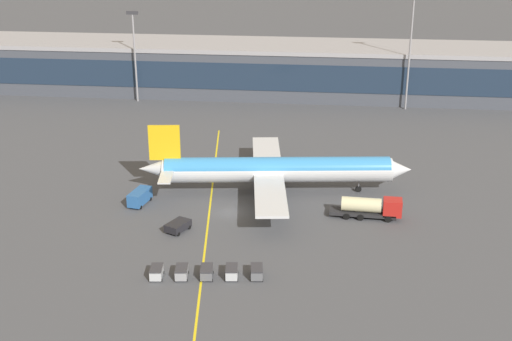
{
  "coord_description": "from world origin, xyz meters",
  "views": [
    {
      "loc": [
        14.93,
        -94.95,
        43.72
      ],
      "look_at": [
        3.32,
        6.95,
        4.5
      ],
      "focal_mm": 47.44,
      "sensor_mm": 36.0,
      "label": 1
    }
  ],
  "objects_px": {
    "crew_van": "(140,196)",
    "baggage_cart_4": "(257,272)",
    "pushback_tug": "(178,226)",
    "baggage_cart_0": "(157,272)",
    "baggage_cart_1": "(182,272)",
    "fuel_tanker": "(371,207)",
    "baggage_cart_2": "(207,272)",
    "main_airliner": "(276,170)",
    "baggage_cart_3": "(232,272)"
  },
  "relations": [
    {
      "from": "baggage_cart_3",
      "to": "main_airliner",
      "type": "bearing_deg",
      "value": 83.8
    },
    {
      "from": "baggage_cart_0",
      "to": "baggage_cart_3",
      "type": "xyz_separation_m",
      "value": [
        9.53,
        1.15,
        0.0
      ]
    },
    {
      "from": "pushback_tug",
      "to": "baggage_cart_2",
      "type": "relative_size",
      "value": 1.57
    },
    {
      "from": "baggage_cart_3",
      "to": "pushback_tug",
      "type": "bearing_deg",
      "value": 128.36
    },
    {
      "from": "crew_van",
      "to": "baggage_cart_4",
      "type": "height_order",
      "value": "crew_van"
    },
    {
      "from": "baggage_cart_0",
      "to": "baggage_cart_1",
      "type": "bearing_deg",
      "value": 6.86
    },
    {
      "from": "main_airliner",
      "to": "fuel_tanker",
      "type": "height_order",
      "value": "main_airliner"
    },
    {
      "from": "crew_van",
      "to": "baggage_cart_3",
      "type": "height_order",
      "value": "crew_van"
    },
    {
      "from": "baggage_cart_1",
      "to": "baggage_cart_4",
      "type": "height_order",
      "value": "same"
    },
    {
      "from": "baggage_cart_2",
      "to": "fuel_tanker",
      "type": "bearing_deg",
      "value": 43.77
    },
    {
      "from": "baggage_cart_1",
      "to": "baggage_cart_3",
      "type": "distance_m",
      "value": 6.4
    },
    {
      "from": "main_airliner",
      "to": "crew_van",
      "type": "relative_size",
      "value": 8.52
    },
    {
      "from": "baggage_cart_0",
      "to": "baggage_cart_1",
      "type": "xyz_separation_m",
      "value": [
        3.18,
        0.38,
        0.0
      ]
    },
    {
      "from": "baggage_cart_1",
      "to": "baggage_cart_3",
      "type": "xyz_separation_m",
      "value": [
        6.35,
        0.76,
        0.0
      ]
    },
    {
      "from": "fuel_tanker",
      "to": "baggage_cart_0",
      "type": "xyz_separation_m",
      "value": [
        -27.95,
        -21.46,
        -0.96
      ]
    },
    {
      "from": "pushback_tug",
      "to": "baggage_cart_0",
      "type": "bearing_deg",
      "value": -88.72
    },
    {
      "from": "crew_van",
      "to": "baggage_cart_1",
      "type": "xyz_separation_m",
      "value": [
        11.63,
        -22.26,
        -0.53
      ]
    },
    {
      "from": "main_airliner",
      "to": "fuel_tanker",
      "type": "distance_m",
      "value": 17.62
    },
    {
      "from": "pushback_tug",
      "to": "baggage_cart_3",
      "type": "bearing_deg",
      "value": -51.64
    },
    {
      "from": "baggage_cart_3",
      "to": "baggage_cart_2",
      "type": "bearing_deg",
      "value": -173.14
    },
    {
      "from": "pushback_tug",
      "to": "baggage_cart_3",
      "type": "relative_size",
      "value": 1.57
    },
    {
      "from": "main_airliner",
      "to": "baggage_cart_4",
      "type": "height_order",
      "value": "main_airliner"
    },
    {
      "from": "baggage_cart_0",
      "to": "baggage_cart_1",
      "type": "distance_m",
      "value": 3.2
    },
    {
      "from": "pushback_tug",
      "to": "baggage_cart_1",
      "type": "relative_size",
      "value": 1.57
    },
    {
      "from": "baggage_cart_0",
      "to": "baggage_cart_3",
      "type": "height_order",
      "value": "same"
    },
    {
      "from": "pushback_tug",
      "to": "crew_van",
      "type": "bearing_deg",
      "value": 131.95
    },
    {
      "from": "pushback_tug",
      "to": "baggage_cart_4",
      "type": "distance_m",
      "value": 17.73
    },
    {
      "from": "main_airliner",
      "to": "crew_van",
      "type": "xyz_separation_m",
      "value": [
        -21.11,
        -7.25,
        -2.75
      ]
    },
    {
      "from": "pushback_tug",
      "to": "baggage_cart_1",
      "type": "xyz_separation_m",
      "value": [
        3.48,
        -13.19,
        -0.07
      ]
    },
    {
      "from": "main_airliner",
      "to": "pushback_tug",
      "type": "distance_m",
      "value": 21.08
    },
    {
      "from": "baggage_cart_0",
      "to": "baggage_cart_3",
      "type": "relative_size",
      "value": 1.0
    },
    {
      "from": "fuel_tanker",
      "to": "pushback_tug",
      "type": "distance_m",
      "value": 29.35
    },
    {
      "from": "pushback_tug",
      "to": "crew_van",
      "type": "distance_m",
      "value": 12.2
    },
    {
      "from": "baggage_cart_2",
      "to": "baggage_cart_4",
      "type": "bearing_deg",
      "value": 6.86
    },
    {
      "from": "fuel_tanker",
      "to": "baggage_cart_2",
      "type": "xyz_separation_m",
      "value": [
        -21.6,
        -20.69,
        -0.96
      ]
    },
    {
      "from": "fuel_tanker",
      "to": "pushback_tug",
      "type": "xyz_separation_m",
      "value": [
        -28.26,
        -7.89,
        -0.9
      ]
    },
    {
      "from": "baggage_cart_0",
      "to": "baggage_cart_1",
      "type": "height_order",
      "value": "same"
    },
    {
      "from": "main_airliner",
      "to": "baggage_cart_3",
      "type": "xyz_separation_m",
      "value": [
        -3.12,
        -28.74,
        -3.28
      ]
    },
    {
      "from": "pushback_tug",
      "to": "baggage_cart_4",
      "type": "bearing_deg",
      "value": -42.78
    },
    {
      "from": "main_airliner",
      "to": "fuel_tanker",
      "type": "xyz_separation_m",
      "value": [
        15.3,
        -8.43,
        -2.31
      ]
    },
    {
      "from": "baggage_cart_1",
      "to": "baggage_cart_4",
      "type": "relative_size",
      "value": 1.0
    },
    {
      "from": "crew_van",
      "to": "baggage_cart_0",
      "type": "bearing_deg",
      "value": -69.52
    },
    {
      "from": "baggage_cart_1",
      "to": "pushback_tug",
      "type": "bearing_deg",
      "value": 104.79
    },
    {
      "from": "crew_van",
      "to": "fuel_tanker",
      "type": "bearing_deg",
      "value": -1.86
    },
    {
      "from": "baggage_cart_1",
      "to": "baggage_cart_2",
      "type": "distance_m",
      "value": 3.2
    },
    {
      "from": "baggage_cart_3",
      "to": "baggage_cart_1",
      "type": "bearing_deg",
      "value": -173.14
    },
    {
      "from": "baggage_cart_1",
      "to": "baggage_cart_3",
      "type": "height_order",
      "value": "same"
    },
    {
      "from": "main_airliner",
      "to": "baggage_cart_2",
      "type": "height_order",
      "value": "main_airliner"
    },
    {
      "from": "pushback_tug",
      "to": "baggage_cart_2",
      "type": "xyz_separation_m",
      "value": [
        6.66,
        -12.81,
        -0.07
      ]
    },
    {
      "from": "pushback_tug",
      "to": "baggage_cart_0",
      "type": "distance_m",
      "value": 13.58
    }
  ]
}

